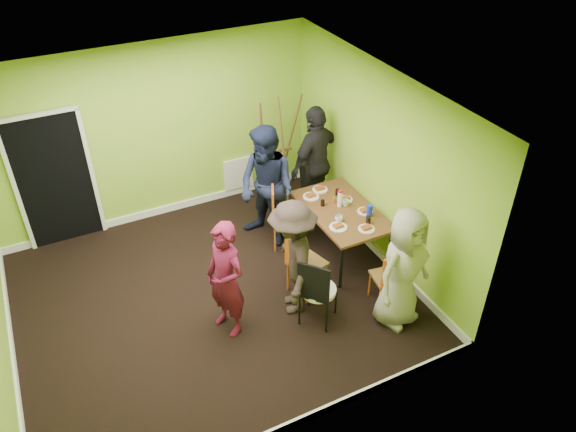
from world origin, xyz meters
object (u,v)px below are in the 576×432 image
object	(u,v)px
person_front_end	(403,268)
thermos	(340,199)
person_left_far	(267,187)
person_left_near	(293,259)
chair_back_end	(314,179)
chair_left_far	(281,213)
chair_bentwood	(317,289)
easel	(279,149)
person_back_end	(316,162)
blue_bottle	(370,211)
person_standing	(226,280)
chair_left_near	(302,260)
dining_table	(341,213)
chair_front_end	(390,276)
orange_bottle	(333,200)

from	to	relation	value
person_front_end	thermos	bearing A→B (deg)	72.36
person_left_far	person_left_near	world-z (taller)	person_left_far
chair_back_end	person_left_near	xyz separation A→B (m)	(-1.23, -1.68, 0.10)
chair_left_far	person_front_end	bearing A→B (deg)	42.45
chair_bentwood	thermos	bearing A→B (deg)	98.28
chair_left_far	easel	bearing A→B (deg)	-179.63
person_left_far	chair_back_end	bearing A→B (deg)	79.03
easel	person_front_end	world-z (taller)	easel
person_left_near	person_back_end	world-z (taller)	person_back_end
blue_bottle	person_back_end	bearing A→B (deg)	93.82
chair_bentwood	person_left_near	size ratio (longest dim) A/B	0.63
person_standing	person_left_far	bearing A→B (deg)	119.54
person_front_end	chair_left_near	bearing A→B (deg)	117.33
easel	person_back_end	size ratio (longest dim) A/B	0.99
dining_table	easel	distance (m)	1.75
blue_bottle	person_back_end	distance (m)	1.38
thermos	person_front_end	bearing A→B (deg)	-92.29
blue_bottle	person_left_far	size ratio (longest dim) A/B	0.10
easel	blue_bottle	distance (m)	2.08
chair_bentwood	blue_bottle	xyz separation A→B (m)	(1.26, 0.80, 0.27)
chair_left_near	person_back_end	xyz separation A→B (m)	(1.07, 1.61, 0.36)
person_left_near	person_left_far	bearing A→B (deg)	-172.86
dining_table	chair_bentwood	xyz separation A→B (m)	(-1.01, -1.11, -0.13)
dining_table	chair_bentwood	distance (m)	1.50
chair_left_near	chair_back_end	distance (m)	1.81
easel	chair_front_end	bearing A→B (deg)	-87.12
dining_table	chair_bentwood	world-z (taller)	chair_bentwood
person_left_near	person_back_end	distance (m)	2.21
chair_left_near	chair_front_end	distance (m)	1.14
chair_front_end	person_standing	world-z (taller)	person_standing
chair_back_end	person_front_end	distance (m)	2.46
orange_bottle	chair_left_near	bearing A→B (deg)	-139.72
dining_table	chair_back_end	xyz separation A→B (m)	(0.09, 0.95, 0.01)
chair_back_end	person_front_end	world-z (taller)	person_front_end
chair_front_end	easel	size ratio (longest dim) A/B	0.48
blue_bottle	chair_back_end	bearing A→B (deg)	97.48
blue_bottle	person_left_near	size ratio (longest dim) A/B	0.12
person_front_end	chair_front_end	bearing A→B (deg)	66.77
chair_left_far	person_left_far	bearing A→B (deg)	-123.78
person_standing	chair_left_far	bearing A→B (deg)	112.52
person_left_far	person_front_end	bearing A→B (deg)	-5.32
chair_left_far	person_standing	size ratio (longest dim) A/B	0.64
orange_bottle	person_front_end	bearing A→B (deg)	-90.72
chair_left_near	chair_back_end	xyz separation A→B (m)	(1.00, 1.51, 0.13)
person_left_far	chair_bentwood	bearing A→B (deg)	-30.35
person_left_far	dining_table	bearing A→B (deg)	23.33
easel	thermos	xyz separation A→B (m)	(0.18, -1.64, -0.04)
dining_table	person_front_end	distance (m)	1.50
orange_bottle	chair_left_far	bearing A→B (deg)	153.30
chair_left_far	chair_bentwood	xyz separation A→B (m)	(-0.31, -1.65, 0.00)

